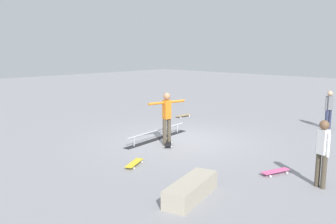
{
  "coord_description": "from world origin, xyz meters",
  "views": [
    {
      "loc": [
        8.68,
        7.69,
        3.04
      ],
      "look_at": [
        0.41,
        -0.2,
        1.0
      ],
      "focal_mm": 37.9,
      "sensor_mm": 36.0,
      "label": 1
    }
  ],
  "objects_px": {
    "skate_ledge": "(191,189)",
    "loose_skateboard_pink": "(276,171)",
    "bystander_grey_shirt": "(329,107)",
    "loose_skateboard_natural": "(183,115)",
    "bystander_white_shirt": "(322,150)",
    "skateboard_main": "(168,143)",
    "skater_main": "(167,115)",
    "loose_skateboard_yellow": "(134,163)",
    "grind_rail": "(157,135)"
  },
  "relations": [
    {
      "from": "bystander_white_shirt",
      "to": "skateboard_main",
      "type": "bearing_deg",
      "value": -165.12
    },
    {
      "from": "bystander_grey_shirt",
      "to": "skater_main",
      "type": "bearing_deg",
      "value": 7.07
    },
    {
      "from": "grind_rail",
      "to": "loose_skateboard_natural",
      "type": "relative_size",
      "value": 3.82
    },
    {
      "from": "skateboard_main",
      "to": "loose_skateboard_pink",
      "type": "relative_size",
      "value": 0.88
    },
    {
      "from": "skateboard_main",
      "to": "bystander_white_shirt",
      "type": "xyz_separation_m",
      "value": [
        0.18,
        4.84,
        0.79
      ]
    },
    {
      "from": "grind_rail",
      "to": "loose_skateboard_pink",
      "type": "height_order",
      "value": "grind_rail"
    },
    {
      "from": "grind_rail",
      "to": "skate_ledge",
      "type": "bearing_deg",
      "value": 46.88
    },
    {
      "from": "grind_rail",
      "to": "skateboard_main",
      "type": "relative_size",
      "value": 4.31
    },
    {
      "from": "skateboard_main",
      "to": "loose_skateboard_yellow",
      "type": "distance_m",
      "value": 2.19
    },
    {
      "from": "bystander_white_shirt",
      "to": "bystander_grey_shirt",
      "type": "bearing_deg",
      "value": 125.4
    },
    {
      "from": "skater_main",
      "to": "loose_skateboard_pink",
      "type": "distance_m",
      "value": 3.94
    },
    {
      "from": "skate_ledge",
      "to": "bystander_white_shirt",
      "type": "xyz_separation_m",
      "value": [
        -2.42,
        1.71,
        0.67
      ]
    },
    {
      "from": "loose_skateboard_yellow",
      "to": "bystander_white_shirt",
      "type": "bearing_deg",
      "value": -91.28
    },
    {
      "from": "grind_rail",
      "to": "bystander_grey_shirt",
      "type": "distance_m",
      "value": 6.75
    },
    {
      "from": "skateboard_main",
      "to": "bystander_grey_shirt",
      "type": "xyz_separation_m",
      "value": [
        -6.0,
        2.79,
        0.76
      ]
    },
    {
      "from": "grind_rail",
      "to": "bystander_grey_shirt",
      "type": "xyz_separation_m",
      "value": [
        -5.66,
        3.62,
        0.69
      ]
    },
    {
      "from": "skate_ledge",
      "to": "loose_skateboard_yellow",
      "type": "distance_m",
      "value": 2.47
    },
    {
      "from": "bystander_grey_shirt",
      "to": "loose_skateboard_pink",
      "type": "height_order",
      "value": "bystander_grey_shirt"
    },
    {
      "from": "grind_rail",
      "to": "bystander_grey_shirt",
      "type": "height_order",
      "value": "bystander_grey_shirt"
    },
    {
      "from": "skater_main",
      "to": "skateboard_main",
      "type": "height_order",
      "value": "skater_main"
    },
    {
      "from": "grind_rail",
      "to": "bystander_white_shirt",
      "type": "height_order",
      "value": "bystander_white_shirt"
    },
    {
      "from": "skate_ledge",
      "to": "bystander_grey_shirt",
      "type": "bearing_deg",
      "value": -177.71
    },
    {
      "from": "grind_rail",
      "to": "bystander_grey_shirt",
      "type": "bearing_deg",
      "value": 140.82
    },
    {
      "from": "skater_main",
      "to": "loose_skateboard_pink",
      "type": "height_order",
      "value": "skater_main"
    },
    {
      "from": "grind_rail",
      "to": "skate_ledge",
      "type": "relative_size",
      "value": 1.92
    },
    {
      "from": "skate_ledge",
      "to": "loose_skateboard_yellow",
      "type": "relative_size",
      "value": 2.0
    },
    {
      "from": "skateboard_main",
      "to": "bystander_white_shirt",
      "type": "distance_m",
      "value": 4.91
    },
    {
      "from": "skate_ledge",
      "to": "loose_skateboard_yellow",
      "type": "height_order",
      "value": "skate_ledge"
    },
    {
      "from": "loose_skateboard_natural",
      "to": "loose_skateboard_yellow",
      "type": "xyz_separation_m",
      "value": [
        6.0,
        3.54,
        0.0
      ]
    },
    {
      "from": "loose_skateboard_natural",
      "to": "bystander_white_shirt",
      "type": "bearing_deg",
      "value": 66.02
    },
    {
      "from": "skate_ledge",
      "to": "skater_main",
      "type": "bearing_deg",
      "value": -129.31
    },
    {
      "from": "skateboard_main",
      "to": "bystander_grey_shirt",
      "type": "height_order",
      "value": "bystander_grey_shirt"
    },
    {
      "from": "bystander_white_shirt",
      "to": "loose_skateboard_yellow",
      "type": "xyz_separation_m",
      "value": [
        1.88,
        -4.11,
        -0.79
      ]
    },
    {
      "from": "loose_skateboard_natural",
      "to": "grind_rail",
      "type": "bearing_deg",
      "value": 33.14
    },
    {
      "from": "loose_skateboard_natural",
      "to": "loose_skateboard_pink",
      "type": "height_order",
      "value": "same"
    },
    {
      "from": "bystander_white_shirt",
      "to": "loose_skateboard_pink",
      "type": "height_order",
      "value": "bystander_white_shirt"
    },
    {
      "from": "bystander_grey_shirt",
      "to": "loose_skateboard_pink",
      "type": "xyz_separation_m",
      "value": [
        6.08,
        0.94,
        -0.76
      ]
    },
    {
      "from": "skater_main",
      "to": "bystander_white_shirt",
      "type": "bearing_deg",
      "value": -80.59
    },
    {
      "from": "skate_ledge",
      "to": "bystander_grey_shirt",
      "type": "distance_m",
      "value": 8.63
    },
    {
      "from": "loose_skateboard_pink",
      "to": "skate_ledge",
      "type": "bearing_deg",
      "value": 5.65
    },
    {
      "from": "skater_main",
      "to": "loose_skateboard_natural",
      "type": "relative_size",
      "value": 2.06
    },
    {
      "from": "skate_ledge",
      "to": "loose_skateboard_pink",
      "type": "relative_size",
      "value": 1.97
    },
    {
      "from": "skate_ledge",
      "to": "bystander_grey_shirt",
      "type": "relative_size",
      "value": 1.1
    },
    {
      "from": "loose_skateboard_natural",
      "to": "bystander_grey_shirt",
      "type": "bearing_deg",
      "value": 114.54
    },
    {
      "from": "loose_skateboard_natural",
      "to": "loose_skateboard_pink",
      "type": "bearing_deg",
      "value": 62.79
    },
    {
      "from": "skate_ledge",
      "to": "bystander_white_shirt",
      "type": "relative_size",
      "value": 1.06
    },
    {
      "from": "bystander_grey_shirt",
      "to": "loose_skateboard_natural",
      "type": "relative_size",
      "value": 1.82
    },
    {
      "from": "bystander_grey_shirt",
      "to": "bystander_white_shirt",
      "type": "xyz_separation_m",
      "value": [
        6.19,
        2.05,
        0.03
      ]
    },
    {
      "from": "skateboard_main",
      "to": "loose_skateboard_yellow",
      "type": "bearing_deg",
      "value": -23.33
    },
    {
      "from": "skate_ledge",
      "to": "loose_skateboard_pink",
      "type": "height_order",
      "value": "skate_ledge"
    }
  ]
}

